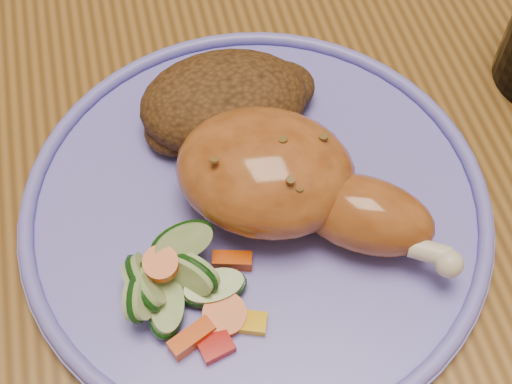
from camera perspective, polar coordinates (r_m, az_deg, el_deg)
dining_table at (r=0.61m, az=0.49°, el=3.82°), size 0.90×1.40×0.75m
plate at (r=0.47m, az=-0.00°, el=-1.38°), size 0.31×0.31×0.01m
plate_rim at (r=0.46m, az=-0.00°, el=-0.67°), size 0.31×0.31×0.01m
chicken_leg at (r=0.44m, az=2.67°, el=0.81°), size 0.17×0.16×0.06m
rice_pilaf at (r=0.49m, az=-2.29°, el=7.21°), size 0.13×0.08×0.05m
vegetable_pile at (r=0.43m, az=-6.40°, el=-7.20°), size 0.09×0.09×0.05m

